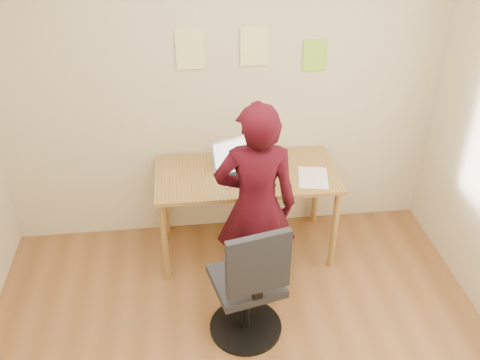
{
  "coord_description": "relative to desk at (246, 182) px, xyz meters",
  "views": [
    {
      "loc": [
        -0.29,
        -2.09,
        2.88
      ],
      "look_at": [
        0.06,
        0.95,
        0.95
      ],
      "focal_mm": 40.0,
      "sensor_mm": 36.0,
      "label": 1
    }
  ],
  "objects": [
    {
      "name": "desk",
      "position": [
        0.0,
        0.0,
        0.0
      ],
      "size": [
        1.4,
        0.7,
        0.74
      ],
      "color": "olive",
      "rests_on": "ground"
    },
    {
      "name": "room",
      "position": [
        -0.16,
        -1.38,
        0.7
      ],
      "size": [
        3.58,
        3.58,
        2.78
      ],
      "color": "brown",
      "rests_on": "ground"
    },
    {
      "name": "paper_sheet",
      "position": [
        0.49,
        -0.13,
        0.09
      ],
      "size": [
        0.27,
        0.34,
        0.0
      ],
      "primitive_type": "cube",
      "rotation": [
        0.0,
        0.0,
        -0.18
      ],
      "color": "white",
      "rests_on": "desk"
    },
    {
      "name": "wall_note_right",
      "position": [
        0.57,
        0.36,
        0.87
      ],
      "size": [
        0.18,
        0.0,
        0.24
      ],
      "primitive_type": "cube",
      "color": "#8DD931",
      "rests_on": "room"
    },
    {
      "name": "wall_note_left",
      "position": [
        -0.37,
        0.36,
        0.95
      ],
      "size": [
        0.21,
        0.0,
        0.3
      ],
      "primitive_type": "cube",
      "color": "#E9E08B",
      "rests_on": "room"
    },
    {
      "name": "phone",
      "position": [
        0.16,
        -0.16,
        0.09
      ],
      "size": [
        0.06,
        0.12,
        0.01
      ],
      "rotation": [
        0.0,
        0.0,
        -0.01
      ],
      "color": "black",
      "rests_on": "desk"
    },
    {
      "name": "wall_note_mid",
      "position": [
        0.1,
        0.36,
        0.96
      ],
      "size": [
        0.21,
        0.0,
        0.3
      ],
      "primitive_type": "cube",
      "color": "#E9E08B",
      "rests_on": "room"
    },
    {
      "name": "office_chair",
      "position": [
        -0.1,
        -0.94,
        -0.24
      ],
      "size": [
        0.51,
        0.52,
        0.97
      ],
      "rotation": [
        0.0,
        0.0,
        0.23
      ],
      "color": "black",
      "rests_on": "ground"
    },
    {
      "name": "person",
      "position": [
        0.0,
        -0.51,
        0.13
      ],
      "size": [
        0.6,
        0.42,
        1.56
      ],
      "primitive_type": "imported",
      "rotation": [
        0.0,
        0.0,
        3.06
      ],
      "color": "black",
      "rests_on": "ground"
    },
    {
      "name": "laptop",
      "position": [
        -0.07,
        -0.0,
        0.14
      ],
      "size": [
        0.41,
        0.39,
        0.24
      ],
      "rotation": [
        0.0,
        0.0,
        0.32
      ],
      "color": "silver",
      "rests_on": "desk"
    }
  ]
}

